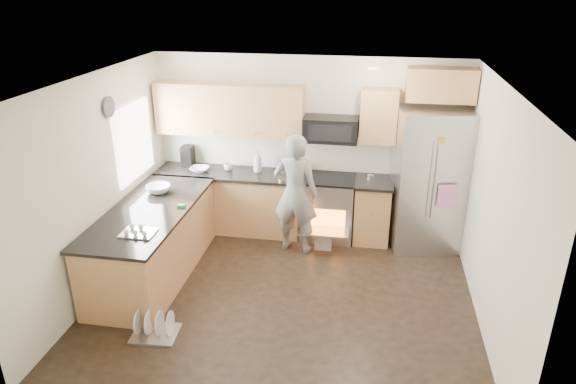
% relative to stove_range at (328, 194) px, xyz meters
% --- Properties ---
extents(ground, '(4.50, 4.50, 0.00)m').
position_rel_stove_range_xyz_m(ground, '(-0.35, -1.69, -0.68)').
color(ground, black).
rests_on(ground, ground).
extents(room_shell, '(4.54, 4.04, 2.62)m').
position_rel_stove_range_xyz_m(room_shell, '(-0.39, -1.68, 1.00)').
color(room_shell, white).
rests_on(room_shell, ground).
extents(back_cabinet_run, '(4.45, 0.64, 2.50)m').
position_rel_stove_range_xyz_m(back_cabinet_run, '(-0.93, 0.06, 0.29)').
color(back_cabinet_run, '#C1794D').
rests_on(back_cabinet_run, ground).
extents(peninsula, '(0.96, 2.36, 1.03)m').
position_rel_stove_range_xyz_m(peninsula, '(-2.10, -1.44, -0.21)').
color(peninsula, '#C1794D').
rests_on(peninsula, ground).
extents(stove_range, '(0.76, 0.97, 1.79)m').
position_rel_stove_range_xyz_m(stove_range, '(0.00, 0.00, 0.00)').
color(stove_range, '#B7B7BC').
rests_on(stove_range, ground).
extents(refrigerator, '(1.09, 0.91, 1.99)m').
position_rel_stove_range_xyz_m(refrigerator, '(1.40, 0.01, 0.32)').
color(refrigerator, '#B7B7BC').
rests_on(refrigerator, ground).
extents(person, '(0.67, 0.48, 1.71)m').
position_rel_stove_range_xyz_m(person, '(-0.40, -0.49, 0.18)').
color(person, gray).
rests_on(person, ground).
extents(dish_rack, '(0.51, 0.42, 0.30)m').
position_rel_stove_range_xyz_m(dish_rack, '(-1.60, -2.64, -0.60)').
color(dish_rack, '#B7B7BC').
rests_on(dish_rack, ground).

